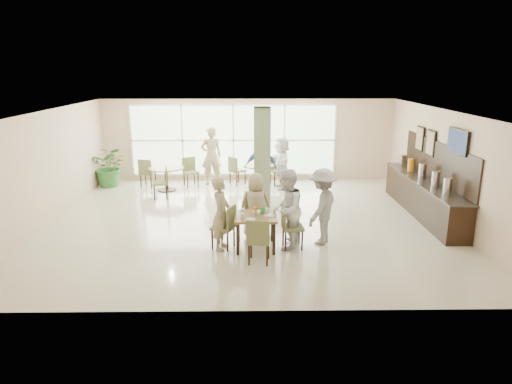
{
  "coord_description": "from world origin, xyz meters",
  "views": [
    {
      "loc": [
        0.06,
        -11.13,
        3.81
      ],
      "look_at": [
        0.2,
        -1.2,
        1.1
      ],
      "focal_mm": 32.0,
      "sensor_mm": 36.0,
      "label": 1
    }
  ],
  "objects_px": {
    "buffet_counter": "(424,194)",
    "potted_plant": "(110,166)",
    "adult_a": "(261,167)",
    "round_table_left": "(166,173)",
    "adult_b": "(282,163)",
    "teen_left": "(221,214)",
    "teen_far": "(256,205)",
    "teen_standing": "(322,206)",
    "teen_right": "(287,209)",
    "main_table": "(256,220)",
    "round_table_right": "(259,171)",
    "adult_standing": "(211,156)"
  },
  "relations": [
    {
      "from": "buffet_counter",
      "to": "teen_right",
      "type": "height_order",
      "value": "buffet_counter"
    },
    {
      "from": "teen_right",
      "to": "teen_left",
      "type": "bearing_deg",
      "value": -71.9
    },
    {
      "from": "teen_right",
      "to": "adult_standing",
      "type": "relative_size",
      "value": 0.9
    },
    {
      "from": "potted_plant",
      "to": "adult_b",
      "type": "xyz_separation_m",
      "value": [
        5.65,
        -0.32,
        0.16
      ]
    },
    {
      "from": "teen_right",
      "to": "round_table_left",
      "type": "bearing_deg",
      "value": -128.84
    },
    {
      "from": "round_table_right",
      "to": "potted_plant",
      "type": "distance_m",
      "value": 4.91
    },
    {
      "from": "buffet_counter",
      "to": "adult_standing",
      "type": "xyz_separation_m",
      "value": [
        -5.92,
        3.34,
        0.42
      ]
    },
    {
      "from": "teen_left",
      "to": "teen_far",
      "type": "xyz_separation_m",
      "value": [
        0.75,
        0.77,
        -0.05
      ]
    },
    {
      "from": "buffet_counter",
      "to": "teen_left",
      "type": "relative_size",
      "value": 2.94
    },
    {
      "from": "main_table",
      "to": "teen_far",
      "type": "distance_m",
      "value": 0.75
    },
    {
      "from": "round_table_right",
      "to": "teen_left",
      "type": "xyz_separation_m",
      "value": [
        -0.9,
        -5.27,
        0.24
      ]
    },
    {
      "from": "adult_a",
      "to": "round_table_left",
      "type": "bearing_deg",
      "value": 173.1
    },
    {
      "from": "round_table_left",
      "to": "adult_b",
      "type": "distance_m",
      "value": 3.72
    },
    {
      "from": "buffet_counter",
      "to": "potted_plant",
      "type": "xyz_separation_m",
      "value": [
        -9.25,
        3.13,
        0.12
      ]
    },
    {
      "from": "teen_left",
      "to": "teen_right",
      "type": "distance_m",
      "value": 1.41
    },
    {
      "from": "round_table_left",
      "to": "adult_standing",
      "type": "xyz_separation_m",
      "value": [
        1.39,
        0.76,
        0.39
      ]
    },
    {
      "from": "buffet_counter",
      "to": "potted_plant",
      "type": "bearing_deg",
      "value": 161.28
    },
    {
      "from": "teen_right",
      "to": "adult_a",
      "type": "xyz_separation_m",
      "value": [
        -0.45,
        4.47,
        -0.03
      ]
    },
    {
      "from": "main_table",
      "to": "buffet_counter",
      "type": "bearing_deg",
      "value": 27.28
    },
    {
      "from": "potted_plant",
      "to": "adult_b",
      "type": "relative_size",
      "value": 0.8
    },
    {
      "from": "adult_a",
      "to": "teen_right",
      "type": "bearing_deg",
      "value": -83.38
    },
    {
      "from": "round_table_right",
      "to": "teen_right",
      "type": "distance_m",
      "value": 5.25
    },
    {
      "from": "main_table",
      "to": "teen_standing",
      "type": "relative_size",
      "value": 0.53
    },
    {
      "from": "teen_left",
      "to": "adult_b",
      "type": "height_order",
      "value": "adult_b"
    },
    {
      "from": "potted_plant",
      "to": "teen_right",
      "type": "height_order",
      "value": "teen_right"
    },
    {
      "from": "adult_standing",
      "to": "teen_left",
      "type": "bearing_deg",
      "value": 80.98
    },
    {
      "from": "main_table",
      "to": "teen_far",
      "type": "xyz_separation_m",
      "value": [
        0.01,
        0.74,
        0.1
      ]
    },
    {
      "from": "adult_b",
      "to": "adult_standing",
      "type": "bearing_deg",
      "value": -110.02
    },
    {
      "from": "teen_left",
      "to": "teen_far",
      "type": "relative_size",
      "value": 1.06
    },
    {
      "from": "buffet_counter",
      "to": "teen_right",
      "type": "relative_size",
      "value": 2.69
    },
    {
      "from": "teen_left",
      "to": "adult_a",
      "type": "height_order",
      "value": "adult_a"
    },
    {
      "from": "main_table",
      "to": "teen_standing",
      "type": "distance_m",
      "value": 1.51
    },
    {
      "from": "teen_far",
      "to": "teen_standing",
      "type": "bearing_deg",
      "value": 165.98
    },
    {
      "from": "round_table_left",
      "to": "teen_right",
      "type": "relative_size",
      "value": 0.66
    },
    {
      "from": "teen_left",
      "to": "teen_standing",
      "type": "relative_size",
      "value": 0.93
    },
    {
      "from": "round_table_left",
      "to": "buffet_counter",
      "type": "height_order",
      "value": "buffet_counter"
    },
    {
      "from": "main_table",
      "to": "adult_b",
      "type": "bearing_deg",
      "value": 79.96
    },
    {
      "from": "potted_plant",
      "to": "main_table",
      "type": "bearing_deg",
      "value": -49.07
    },
    {
      "from": "main_table",
      "to": "teen_left",
      "type": "distance_m",
      "value": 0.76
    },
    {
      "from": "main_table",
      "to": "teen_standing",
      "type": "bearing_deg",
      "value": 11.1
    },
    {
      "from": "round_table_left",
      "to": "teen_far",
      "type": "height_order",
      "value": "teen_far"
    },
    {
      "from": "round_table_left",
      "to": "potted_plant",
      "type": "height_order",
      "value": "potted_plant"
    },
    {
      "from": "potted_plant",
      "to": "adult_a",
      "type": "distance_m",
      "value": 5.05
    },
    {
      "from": "adult_b",
      "to": "teen_left",
      "type": "bearing_deg",
      "value": -24.95
    },
    {
      "from": "potted_plant",
      "to": "round_table_right",
      "type": "bearing_deg",
      "value": -2.47
    },
    {
      "from": "buffet_counter",
      "to": "teen_right",
      "type": "bearing_deg",
      "value": -149.2
    },
    {
      "from": "main_table",
      "to": "adult_b",
      "type": "height_order",
      "value": "adult_b"
    },
    {
      "from": "round_table_left",
      "to": "buffet_counter",
      "type": "bearing_deg",
      "value": -19.48
    },
    {
      "from": "round_table_left",
      "to": "adult_a",
      "type": "distance_m",
      "value": 3.05
    },
    {
      "from": "adult_a",
      "to": "adult_standing",
      "type": "height_order",
      "value": "adult_standing"
    }
  ]
}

